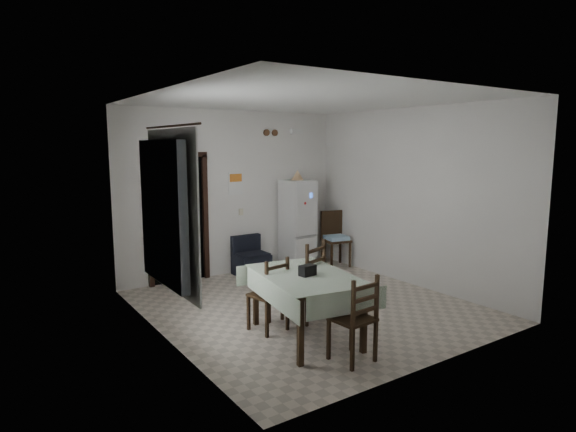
% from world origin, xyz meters
% --- Properties ---
extents(ground, '(4.50, 4.50, 0.00)m').
position_xyz_m(ground, '(0.00, 0.00, 0.00)').
color(ground, '#B7A895').
rests_on(ground, ground).
extents(ceiling, '(4.20, 4.50, 0.02)m').
position_xyz_m(ceiling, '(0.00, 0.00, 2.90)').
color(ceiling, white).
rests_on(ceiling, ground).
extents(wall_back, '(4.20, 0.02, 2.90)m').
position_xyz_m(wall_back, '(0.00, 2.25, 1.45)').
color(wall_back, silver).
rests_on(wall_back, ground).
extents(wall_front, '(4.20, 0.02, 2.90)m').
position_xyz_m(wall_front, '(0.00, -2.25, 1.45)').
color(wall_front, silver).
rests_on(wall_front, ground).
extents(wall_left, '(0.02, 4.50, 2.90)m').
position_xyz_m(wall_left, '(-2.10, 0.00, 1.45)').
color(wall_left, silver).
rests_on(wall_left, ground).
extents(wall_right, '(0.02, 4.50, 2.90)m').
position_xyz_m(wall_right, '(2.10, 0.00, 1.45)').
color(wall_right, silver).
rests_on(wall_right, ground).
extents(doorway, '(1.06, 0.52, 2.22)m').
position_xyz_m(doorway, '(-1.05, 2.45, 1.06)').
color(doorway, black).
rests_on(doorway, ground).
extents(window_recess, '(0.10, 1.20, 1.60)m').
position_xyz_m(window_recess, '(-2.15, -0.20, 1.55)').
color(window_recess, silver).
rests_on(window_recess, ground).
extents(curtain, '(0.02, 1.45, 1.85)m').
position_xyz_m(curtain, '(-2.04, -0.20, 1.55)').
color(curtain, silver).
rests_on(curtain, ground).
extents(curtain_rod, '(0.02, 1.60, 0.02)m').
position_xyz_m(curtain_rod, '(-2.03, -0.20, 2.50)').
color(curtain_rod, black).
rests_on(curtain_rod, ground).
extents(calendar, '(0.28, 0.02, 0.40)m').
position_xyz_m(calendar, '(0.05, 2.24, 1.62)').
color(calendar, white).
rests_on(calendar, ground).
extents(calendar_image, '(0.24, 0.01, 0.14)m').
position_xyz_m(calendar_image, '(0.05, 2.23, 1.72)').
color(calendar_image, orange).
rests_on(calendar_image, ground).
extents(light_switch, '(0.08, 0.02, 0.12)m').
position_xyz_m(light_switch, '(0.15, 2.24, 1.10)').
color(light_switch, beige).
rests_on(light_switch, ground).
extents(vent_left, '(0.12, 0.03, 0.12)m').
position_xyz_m(vent_left, '(0.70, 2.23, 2.52)').
color(vent_left, brown).
rests_on(vent_left, ground).
extents(vent_right, '(0.12, 0.03, 0.12)m').
position_xyz_m(vent_right, '(0.88, 2.23, 2.52)').
color(vent_right, brown).
rests_on(vent_right, ground).
extents(emergency_light, '(0.25, 0.07, 0.09)m').
position_xyz_m(emergency_light, '(1.35, 2.21, 2.55)').
color(emergency_light, white).
rests_on(emergency_light, ground).
extents(fridge, '(0.56, 0.56, 1.65)m').
position_xyz_m(fridge, '(1.18, 1.93, 0.83)').
color(fridge, silver).
rests_on(fridge, ground).
extents(tan_cone, '(0.23, 0.23, 0.19)m').
position_xyz_m(tan_cone, '(1.18, 1.93, 1.75)').
color(tan_cone, tan).
rests_on(tan_cone, fridge).
extents(navy_seat, '(0.57, 0.55, 0.69)m').
position_xyz_m(navy_seat, '(0.18, 1.93, 0.34)').
color(navy_seat, black).
rests_on(navy_seat, ground).
extents(corner_chair, '(0.54, 0.54, 1.05)m').
position_xyz_m(corner_chair, '(1.83, 1.57, 0.52)').
color(corner_chair, black).
rests_on(corner_chair, ground).
extents(dining_table, '(1.21, 1.64, 0.78)m').
position_xyz_m(dining_table, '(-0.70, -0.91, 0.39)').
color(dining_table, '#A2B399').
rests_on(dining_table, ground).
extents(black_bag, '(0.21, 0.14, 0.13)m').
position_xyz_m(black_bag, '(-0.71, -0.96, 0.84)').
color(black_bag, black).
rests_on(black_bag, dining_table).
extents(dining_chair_far_left, '(0.47, 0.47, 0.94)m').
position_xyz_m(dining_chair_far_left, '(-0.94, -0.45, 0.47)').
color(dining_chair_far_left, black).
rests_on(dining_chair_far_left, ground).
extents(dining_chair_far_right, '(0.58, 0.58, 1.07)m').
position_xyz_m(dining_chair_far_right, '(-0.35, -0.37, 0.53)').
color(dining_chair_far_right, black).
rests_on(dining_chair_far_right, ground).
extents(dining_chair_near_head, '(0.44, 0.44, 0.96)m').
position_xyz_m(dining_chair_near_head, '(-0.65, -1.69, 0.48)').
color(dining_chair_near_head, black).
rests_on(dining_chair_near_head, ground).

